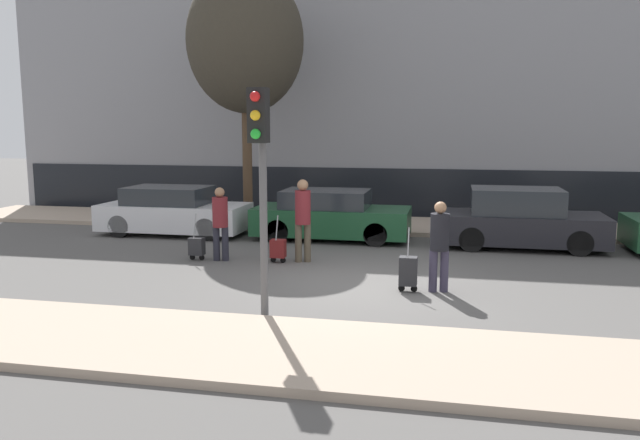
{
  "coord_description": "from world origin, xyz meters",
  "views": [
    {
      "loc": [
        1.54,
        -11.26,
        2.96
      ],
      "look_at": [
        -1.24,
        1.8,
        0.95
      ],
      "focal_mm": 35.0,
      "sensor_mm": 36.0,
      "label": 1
    }
  ],
  "objects_px": {
    "pedestrian_left": "(220,220)",
    "pedestrian_right": "(440,241)",
    "parked_car_0": "(173,212)",
    "parked_car_2": "(520,220)",
    "bare_tree_near_crossing": "(245,41)",
    "trolley_left": "(197,246)",
    "traffic_light": "(260,156)",
    "trolley_center": "(278,249)",
    "parked_car_1": "(330,216)",
    "pedestrian_center": "(303,215)",
    "trolley_right": "(408,271)"
  },
  "relations": [
    {
      "from": "pedestrian_left",
      "to": "pedestrian_right",
      "type": "distance_m",
      "value": 5.08
    },
    {
      "from": "parked_car_0",
      "to": "parked_car_2",
      "type": "distance_m",
      "value": 9.18
    },
    {
      "from": "bare_tree_near_crossing",
      "to": "pedestrian_right",
      "type": "bearing_deg",
      "value": -47.99
    },
    {
      "from": "trolley_left",
      "to": "traffic_light",
      "type": "xyz_separation_m",
      "value": [
        2.73,
        -3.87,
        2.2
      ]
    },
    {
      "from": "trolley_center",
      "to": "parked_car_0",
      "type": "bearing_deg",
      "value": 142.57
    },
    {
      "from": "trolley_center",
      "to": "bare_tree_near_crossing",
      "type": "distance_m",
      "value": 7.2
    },
    {
      "from": "parked_car_1",
      "to": "trolley_center",
      "type": "distance_m",
      "value": 3.16
    },
    {
      "from": "trolley_left",
      "to": "traffic_light",
      "type": "distance_m",
      "value": 5.23
    },
    {
      "from": "parked_car_0",
      "to": "parked_car_1",
      "type": "relative_size",
      "value": 0.98
    },
    {
      "from": "parked_car_2",
      "to": "traffic_light",
      "type": "distance_m",
      "value": 8.42
    },
    {
      "from": "parked_car_0",
      "to": "trolley_center",
      "type": "distance_m",
      "value": 4.85
    },
    {
      "from": "trolley_center",
      "to": "traffic_light",
      "type": "height_order",
      "value": "traffic_light"
    },
    {
      "from": "parked_car_2",
      "to": "parked_car_1",
      "type": "bearing_deg",
      "value": 177.79
    },
    {
      "from": "parked_car_2",
      "to": "trolley_center",
      "type": "xyz_separation_m",
      "value": [
        -5.34,
        -2.91,
        -0.36
      ]
    },
    {
      "from": "traffic_light",
      "to": "pedestrian_right",
      "type": "bearing_deg",
      "value": 40.89
    },
    {
      "from": "pedestrian_center",
      "to": "parked_car_2",
      "type": "bearing_deg",
      "value": 9.36
    },
    {
      "from": "trolley_right",
      "to": "pedestrian_center",
      "type": "bearing_deg",
      "value": 140.11
    },
    {
      "from": "parked_car_0",
      "to": "bare_tree_near_crossing",
      "type": "relative_size",
      "value": 0.55
    },
    {
      "from": "trolley_center",
      "to": "traffic_light",
      "type": "relative_size",
      "value": 0.3
    },
    {
      "from": "traffic_light",
      "to": "bare_tree_near_crossing",
      "type": "relative_size",
      "value": 0.48
    },
    {
      "from": "parked_car_1",
      "to": "bare_tree_near_crossing",
      "type": "relative_size",
      "value": 0.56
    },
    {
      "from": "parked_car_0",
      "to": "trolley_right",
      "type": "height_order",
      "value": "parked_car_0"
    },
    {
      "from": "parked_car_2",
      "to": "trolley_center",
      "type": "distance_m",
      "value": 6.09
    },
    {
      "from": "trolley_right",
      "to": "bare_tree_near_crossing",
      "type": "xyz_separation_m",
      "value": [
        -5.19,
        6.48,
        4.99
      ]
    },
    {
      "from": "trolley_center",
      "to": "pedestrian_right",
      "type": "distance_m",
      "value": 3.95
    },
    {
      "from": "trolley_center",
      "to": "bare_tree_near_crossing",
      "type": "xyz_separation_m",
      "value": [
        -2.23,
        4.63,
        5.05
      ]
    },
    {
      "from": "pedestrian_left",
      "to": "pedestrian_right",
      "type": "height_order",
      "value": "pedestrian_right"
    },
    {
      "from": "trolley_center",
      "to": "trolley_right",
      "type": "distance_m",
      "value": 3.49
    },
    {
      "from": "bare_tree_near_crossing",
      "to": "trolley_left",
      "type": "bearing_deg",
      "value": -85.33
    },
    {
      "from": "parked_car_2",
      "to": "parked_car_0",
      "type": "bearing_deg",
      "value": 179.79
    },
    {
      "from": "trolley_left",
      "to": "traffic_light",
      "type": "height_order",
      "value": "traffic_light"
    },
    {
      "from": "trolley_center",
      "to": "traffic_light",
      "type": "xyz_separation_m",
      "value": [
        0.89,
        -4.0,
        2.2
      ]
    },
    {
      "from": "pedestrian_center",
      "to": "trolley_left",
      "type": "bearing_deg",
      "value": 167.54
    },
    {
      "from": "pedestrian_left",
      "to": "bare_tree_near_crossing",
      "type": "xyz_separation_m",
      "value": [
        -0.93,
        4.69,
        4.44
      ]
    },
    {
      "from": "pedestrian_center",
      "to": "trolley_right",
      "type": "relative_size",
      "value": 1.54
    },
    {
      "from": "pedestrian_left",
      "to": "trolley_right",
      "type": "height_order",
      "value": "pedestrian_left"
    },
    {
      "from": "trolley_center",
      "to": "bare_tree_near_crossing",
      "type": "height_order",
      "value": "bare_tree_near_crossing"
    },
    {
      "from": "parked_car_2",
      "to": "trolley_center",
      "type": "bearing_deg",
      "value": -151.45
    },
    {
      "from": "trolley_center",
      "to": "trolley_right",
      "type": "relative_size",
      "value": 0.89
    },
    {
      "from": "pedestrian_left",
      "to": "traffic_light",
      "type": "bearing_deg",
      "value": -67.38
    },
    {
      "from": "pedestrian_center",
      "to": "trolley_center",
      "type": "xyz_separation_m",
      "value": [
        -0.52,
        -0.19,
        -0.73
      ]
    },
    {
      "from": "trolley_right",
      "to": "parked_car_1",
      "type": "bearing_deg",
      "value": 115.86
    },
    {
      "from": "trolley_center",
      "to": "trolley_right",
      "type": "xyz_separation_m",
      "value": [
        2.96,
        -1.85,
        0.06
      ]
    },
    {
      "from": "parked_car_0",
      "to": "bare_tree_near_crossing",
      "type": "xyz_separation_m",
      "value": [
        1.61,
        1.69,
        4.74
      ]
    },
    {
      "from": "parked_car_1",
      "to": "trolley_center",
      "type": "height_order",
      "value": "parked_car_1"
    },
    {
      "from": "parked_car_2",
      "to": "trolley_right",
      "type": "xyz_separation_m",
      "value": [
        -2.38,
        -4.76,
        -0.3
      ]
    },
    {
      "from": "trolley_center",
      "to": "pedestrian_center",
      "type": "bearing_deg",
      "value": 20.1
    },
    {
      "from": "parked_car_1",
      "to": "traffic_light",
      "type": "relative_size",
      "value": 1.16
    },
    {
      "from": "parked_car_0",
      "to": "pedestrian_right",
      "type": "distance_m",
      "value": 8.71
    },
    {
      "from": "traffic_light",
      "to": "trolley_left",
      "type": "bearing_deg",
      "value": 125.2
    }
  ]
}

